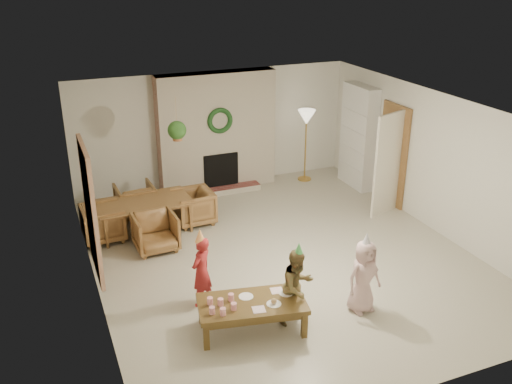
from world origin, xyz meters
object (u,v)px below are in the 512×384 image
coffee_table_top (252,304)px  child_plaid (298,287)px  dining_chair_far (135,201)px  dining_table (145,217)px  dining_chair_near (156,232)px  dining_chair_right (193,207)px  child_pink (364,276)px  dining_chair_left (103,223)px  child_red (201,272)px

coffee_table_top → child_plaid: (0.65, -0.04, 0.14)m
dining_chair_far → child_plaid: 4.45m
dining_table → dining_chair_far: dining_chair_far is taller
dining_table → dining_chair_near: size_ratio=2.34×
dining_chair_right → child_pink: bearing=18.7°
child_plaid → coffee_table_top: bearing=160.2°
child_pink → child_plaid: bearing=166.9°
dining_chair_left → coffee_table_top: dining_chair_left is taller
dining_table → dining_chair_left: dining_chair_left is taller
child_plaid → dining_table: bearing=95.0°
child_plaid → child_pink: size_ratio=1.00×
dining_table → child_plaid: size_ratio=1.55×
dining_chair_near → dining_table: bearing=90.0°
dining_chair_near → dining_chair_left: (-0.76, 0.71, 0.00)m
dining_chair_right → child_red: (-0.65, -2.65, 0.20)m
dining_chair_far → dining_chair_left: 1.04m
dining_chair_right → dining_chair_far: bearing=-128.7°
child_red → child_plaid: child_plaid is taller
dining_chair_left → child_red: size_ratio=0.67×
dining_chair_near → child_red: 1.90m
coffee_table_top → dining_chair_far: bearing=111.0°
dining_chair_near → dining_chair_far: size_ratio=1.00×
dining_chair_far → coffee_table_top: dining_chair_far is taller
coffee_table_top → child_red: bearing=128.3°
coffee_table_top → child_plaid: child_plaid is taller
dining_chair_right → child_red: 2.73m
dining_chair_near → dining_chair_left: 1.04m
dining_chair_left → dining_chair_near: bearing=-135.0°
dining_chair_near → child_pink: size_ratio=0.66×
child_red → dining_chair_far: bearing=-124.7°
dining_chair_right → child_plaid: size_ratio=0.66×
dining_chair_near → child_plaid: 3.06m
dining_chair_near → child_pink: (2.28, -2.87, 0.21)m
dining_chair_near → dining_chair_right: 1.18m
dining_table → coffee_table_top: bearing=-80.7°
dining_chair_left → child_pink: child_pink is taller
dining_chair_left → child_plaid: (2.08, -3.46, 0.21)m
dining_table → child_red: (0.27, -2.61, 0.24)m
dining_chair_right → child_plaid: 3.56m
dining_chair_far → coffee_table_top: size_ratio=0.50×
dining_table → dining_chair_far: bearing=90.0°
child_pink → dining_chair_near: bearing=122.1°
coffee_table_top → child_plaid: size_ratio=1.31×
child_pink → coffee_table_top: bearing=168.1°
child_plaid → dining_chair_left: bearing=105.0°
child_plaid → child_pink: (0.96, -0.11, -0.00)m
dining_chair_left → child_plaid: bearing=-151.2°
dining_chair_near → dining_chair_right: (0.89, 0.77, 0.00)m
dining_chair_far → dining_chair_right: (0.95, -0.70, 0.00)m
dining_table → child_red: child_red is taller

